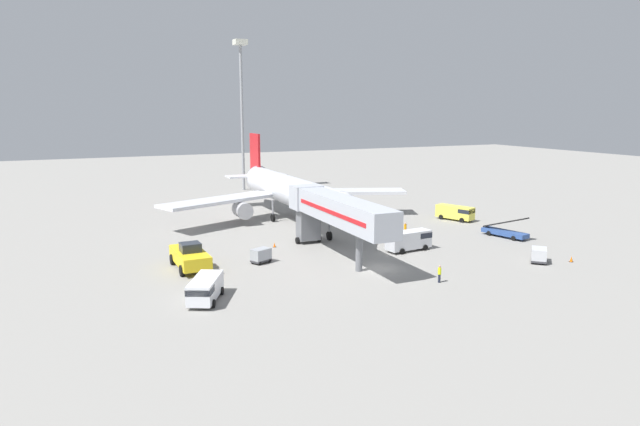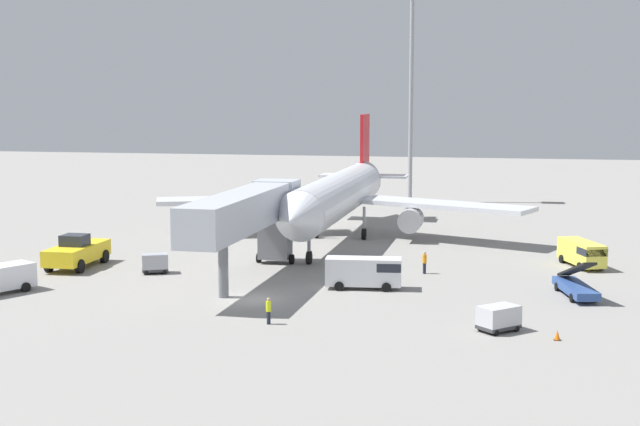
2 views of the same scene
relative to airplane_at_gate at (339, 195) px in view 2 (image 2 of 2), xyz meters
name	(u,v)px [view 2 (image 2 of 2)]	position (x,y,z in m)	size (l,w,h in m)	color
ground_plane	(254,299)	(-0.85, -26.65, -4.38)	(300.00, 300.00, 0.00)	gray
airplane_at_gate	(339,195)	(0.00, 0.00, 0.00)	(37.77, 39.78, 11.92)	silver
jet_bridge	(249,212)	(-3.00, -20.55, 0.81)	(3.57, 20.76, 6.93)	#B2B7C1
pushback_tug	(77,252)	(-18.23, -18.56, -3.11)	(3.16, 7.09, 2.75)	yellow
belt_loader_truck	(576,286)	(20.82, -21.11, -3.63)	(2.95, 6.19, 2.97)	#2D4C8E
service_van_far_center	(366,271)	(6.12, -21.71, -3.09)	(5.61, 2.49, 2.27)	silver
service_van_outer_left	(582,252)	(22.13, -9.72, -3.18)	(3.68, 5.80, 2.09)	#E5DB4C
baggage_cart_near_center	(155,263)	(-11.04, -19.57, -3.53)	(2.35, 1.99, 1.55)	#38383D
baggage_cart_mid_center	(499,317)	(15.68, -31.67, -3.53)	(2.73, 2.72, 1.53)	#38383D
ground_crew_worker_foreground	(425,262)	(9.76, -15.26, -3.44)	(0.43, 0.43, 1.77)	#1E2333
ground_crew_worker_midground	(269,310)	(1.91, -32.94, -3.50)	(0.44, 0.44, 1.66)	#1E2333
safety_cone_alpha	(557,335)	(19.00, -32.97, -4.09)	(0.38, 0.38, 0.59)	black
safety_cone_bravo	(222,259)	(-7.40, -13.77, -4.11)	(0.36, 0.36, 0.55)	black
apron_light_mast	(412,52)	(3.29, 32.91, 15.32)	(2.40, 2.40, 28.92)	#93969B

